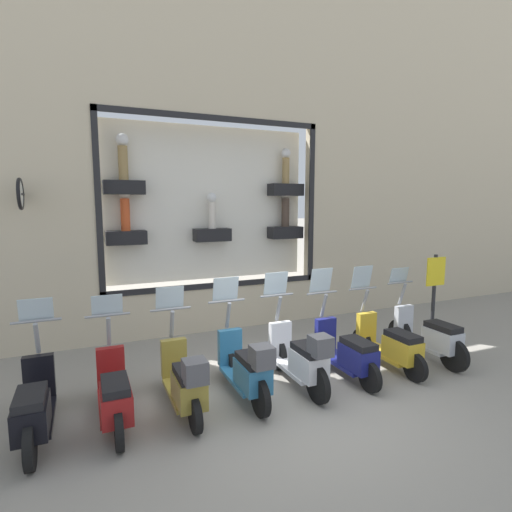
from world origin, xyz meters
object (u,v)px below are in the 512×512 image
object	(u,v)px
scooter_teal_4	(246,368)
scooter_olive_5	(185,381)
scooter_navy_2	(347,352)
scooter_red_6	(114,394)
scooter_black_7	(34,407)
scooter_silver_0	(429,336)
scooter_yellow_1	(390,344)
shop_sign_post	(434,297)
scooter_white_3	(301,358)

from	to	relation	value
scooter_teal_4	scooter_olive_5	distance (m)	0.89
scooter_navy_2	scooter_red_6	size ratio (longest dim) A/B	1.00
scooter_black_7	scooter_teal_4	bearing A→B (deg)	-91.20
scooter_silver_0	scooter_teal_4	size ratio (longest dim) A/B	1.00
scooter_silver_0	scooter_teal_4	bearing A→B (deg)	90.97
scooter_silver_0	scooter_yellow_1	world-z (taller)	scooter_yellow_1
scooter_navy_2	shop_sign_post	size ratio (longest dim) A/B	0.98
scooter_yellow_1	scooter_navy_2	bearing A→B (deg)	89.98
scooter_black_7	scooter_yellow_1	bearing A→B (deg)	-90.00
scooter_white_3	shop_sign_post	world-z (taller)	shop_sign_post
scooter_navy_2	scooter_black_7	size ratio (longest dim) A/B	1.00
scooter_yellow_1	scooter_red_6	xyz separation A→B (m)	(-0.00, 4.45, -0.01)
scooter_yellow_1	shop_sign_post	distance (m)	1.67
scooter_white_3	scooter_teal_4	bearing A→B (deg)	90.27
scooter_yellow_1	scooter_navy_2	distance (m)	0.89
scooter_silver_0	scooter_black_7	world-z (taller)	scooter_silver_0
scooter_silver_0	scooter_yellow_1	bearing A→B (deg)	90.26
scooter_yellow_1	shop_sign_post	xyz separation A→B (m)	(0.50, -1.49, 0.57)
scooter_white_3	scooter_black_7	world-z (taller)	scooter_white_3
scooter_yellow_1	scooter_red_6	bearing A→B (deg)	90.06
scooter_teal_4	scooter_olive_5	size ratio (longest dim) A/B	1.01
scooter_red_6	scooter_navy_2	bearing A→B (deg)	-89.92
scooter_white_3	scooter_silver_0	bearing A→B (deg)	-88.79
scooter_navy_2	scooter_olive_5	distance (m)	2.67
scooter_olive_5	scooter_red_6	xyz separation A→B (m)	(0.07, 0.89, -0.04)
scooter_teal_4	scooter_black_7	bearing A→B (deg)	88.80
scooter_red_6	shop_sign_post	distance (m)	5.99
scooter_olive_5	scooter_black_7	world-z (taller)	scooter_olive_5
scooter_red_6	scooter_black_7	world-z (taller)	scooter_black_7
scooter_white_3	scooter_olive_5	world-z (taller)	scooter_white_3
scooter_navy_2	scooter_red_6	xyz separation A→B (m)	(-0.01, 3.56, -0.01)
scooter_olive_5	scooter_red_6	world-z (taller)	scooter_olive_5
scooter_olive_5	scooter_black_7	xyz separation A→B (m)	(0.07, 1.78, -0.03)
scooter_silver_0	shop_sign_post	bearing A→B (deg)	-50.42
scooter_white_3	scooter_teal_4	xyz separation A→B (m)	(-0.00, 0.89, -0.01)
scooter_white_3	scooter_black_7	bearing A→B (deg)	89.16
scooter_silver_0	scooter_red_6	world-z (taller)	scooter_silver_0
scooter_black_7	scooter_olive_5	bearing A→B (deg)	-92.24
scooter_olive_5	scooter_navy_2	bearing A→B (deg)	-88.49
scooter_silver_0	scooter_white_3	world-z (taller)	scooter_white_3
scooter_white_3	scooter_navy_2	bearing A→B (deg)	-86.62
scooter_red_6	shop_sign_post	world-z (taller)	shop_sign_post
scooter_black_7	shop_sign_post	world-z (taller)	shop_sign_post
scooter_white_3	scooter_olive_5	bearing A→B (deg)	90.57
scooter_navy_2	scooter_red_6	world-z (taller)	scooter_navy_2
scooter_teal_4	scooter_red_6	bearing A→B (deg)	88.34
scooter_silver_0	scooter_red_6	xyz separation A→B (m)	(-0.01, 5.34, -0.03)
scooter_yellow_1	scooter_navy_2	world-z (taller)	scooter_navy_2
scooter_teal_4	scooter_silver_0	bearing A→B (deg)	-89.03
shop_sign_post	scooter_yellow_1	bearing A→B (deg)	108.56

